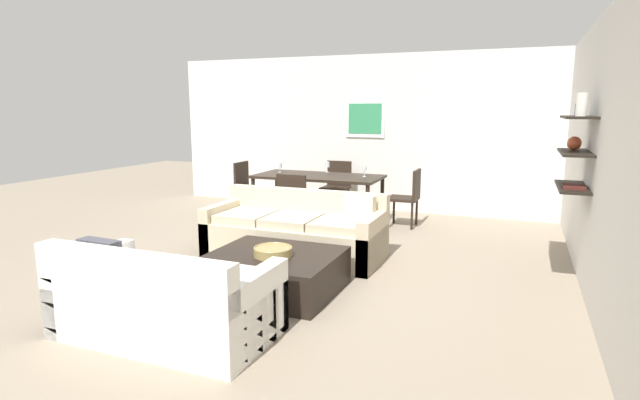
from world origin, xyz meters
The scene contains 15 objects.
ground_plane centered at (0.00, 0.00, 0.00)m, with size 18.00×18.00×0.00m, color gray.
back_wall_unit centered at (0.29, 3.53, 1.35)m, with size 8.40×0.09×2.70m.
right_wall_shelf_unit centered at (3.03, 0.60, 1.35)m, with size 0.34×8.20×2.70m.
sofa_beige centered at (-0.12, 0.34, 0.29)m, with size 2.13×0.90×0.78m.
loveseat_white centered at (-0.18, -2.03, 0.29)m, with size 1.70×0.90×0.78m.
coffee_table centered at (0.17, -0.81, 0.19)m, with size 1.24×1.08×0.38m.
decorative_bowl centered at (0.19, -0.88, 0.43)m, with size 0.37×0.37×0.09m.
dining_table centered at (-0.58, 2.19, 0.68)m, with size 1.99×0.94×0.75m.
dining_chair_foot centered at (-0.58, 1.31, 0.50)m, with size 0.44×0.44×0.88m.
dining_chair_left_far centered at (-1.98, 2.40, 0.50)m, with size 0.44×0.44×0.88m.
dining_chair_head centered at (-0.58, 3.07, 0.50)m, with size 0.44×0.44×0.88m.
dining_chair_right_far centered at (0.82, 2.40, 0.50)m, with size 0.44×0.44×0.88m.
wine_glass_right_far centered at (0.14, 2.31, 0.87)m, with size 0.06×0.06×0.16m.
wine_glass_head centered at (-0.58, 2.60, 0.87)m, with size 0.07×0.07×0.17m.
wine_glass_left_far centered at (-1.30, 2.31, 0.86)m, with size 0.07×0.07×0.15m.
Camera 1 is at (2.36, -5.05, 1.79)m, focal length 28.18 mm.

